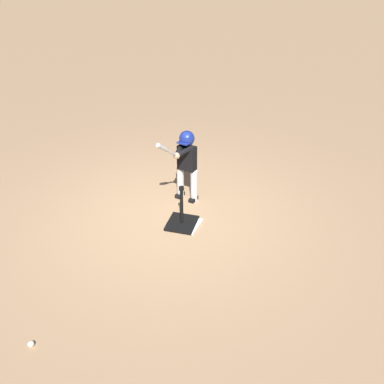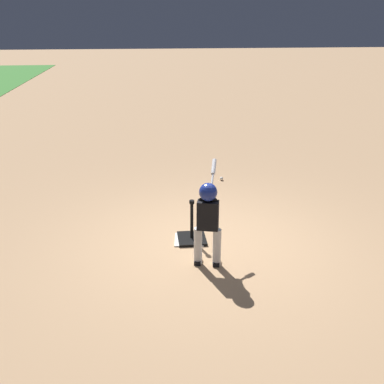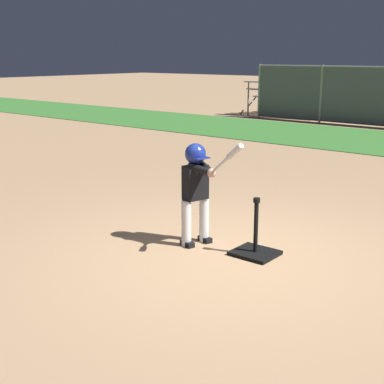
{
  "view_description": "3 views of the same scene",
  "coord_description": "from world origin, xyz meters",
  "views": [
    {
      "loc": [
        5.49,
        1.91,
        3.95
      ],
      "look_at": [
        0.08,
        0.38,
        0.56
      ],
      "focal_mm": 42.0,
      "sensor_mm": 36.0,
      "label": 1
    },
    {
      "loc": [
        -6.02,
        0.9,
        3.22
      ],
      "look_at": [
        -0.13,
        0.27,
        0.91
      ],
      "focal_mm": 42.0,
      "sensor_mm": 36.0,
      "label": 2
    },
    {
      "loc": [
        3.15,
        -4.58,
        2.18
      ],
      "look_at": [
        -0.5,
        -0.08,
        0.69
      ],
      "focal_mm": 50.0,
      "sensor_mm": 36.0,
      "label": 3
    }
  ],
  "objects": [
    {
      "name": "batting_tee",
      "position": [
        0.15,
        0.24,
        0.08
      ],
      "size": [
        0.48,
        0.43,
        0.66
      ],
      "color": "black",
      "rests_on": "ground_plane"
    },
    {
      "name": "home_plate",
      "position": [
        0.14,
        0.29,
        0.01
      ],
      "size": [
        0.49,
        0.49,
        0.02
      ],
      "primitive_type": "cube",
      "rotation": [
        0.0,
        0.0,
        -0.11
      ],
      "color": "white",
      "rests_on": "ground_plane"
    },
    {
      "name": "baseball",
      "position": [
        2.79,
        -0.67,
        0.04
      ],
      "size": [
        0.07,
        0.07,
        0.07
      ],
      "primitive_type": "sphere",
      "color": "white",
      "rests_on": "ground_plane"
    },
    {
      "name": "batter_child",
      "position": [
        -0.57,
        0.1,
        0.77
      ],
      "size": [
        0.9,
        0.43,
        1.31
      ],
      "color": "silver",
      "rests_on": "ground_plane"
    },
    {
      "name": "ground_plane",
      "position": [
        0.0,
        0.0,
        0.0
      ],
      "size": [
        90.0,
        90.0,
        0.0
      ],
      "primitive_type": "plane",
      "color": "tan"
    }
  ]
}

